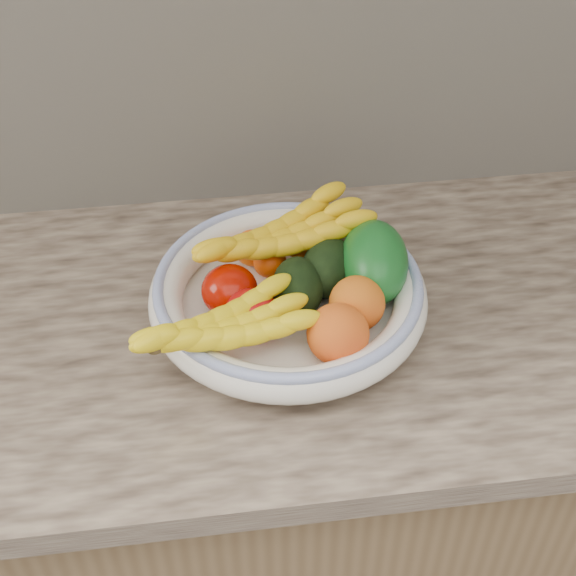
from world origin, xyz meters
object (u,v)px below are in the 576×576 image
Objects in this scene: fruit_bowl at (288,294)px; banana_bunch_front at (223,331)px; green_mango at (374,262)px; banana_bunch_back at (281,240)px.

banana_bunch_front reaches higher than fruit_bowl.
green_mango is 0.14m from banana_bunch_back.
banana_bunch_back is at bearing 40.72° from banana_bunch_front.
green_mango is 0.52× the size of banana_bunch_back.
green_mango is 0.58× the size of banana_bunch_front.
banana_bunch_front is (-0.22, -0.12, 0.01)m from green_mango.
banana_bunch_back reaches higher than fruit_bowl.
green_mango is 0.25m from banana_bunch_front.
green_mango is (0.13, 0.02, 0.03)m from fruit_bowl.
banana_bunch_back is at bearing 163.97° from green_mango.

